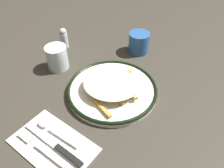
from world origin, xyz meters
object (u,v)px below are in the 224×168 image
at_px(fork, 41,149).
at_px(salt_shaker, 64,38).
at_px(napkin, 53,145).
at_px(knife, 57,147).
at_px(water_glass, 57,57).
at_px(spoon, 51,130).
at_px(plate, 112,89).
at_px(fries_heap, 110,84).
at_px(coffee_mug, 139,42).

xyz_separation_m(fork, salt_shaker, (0.39, 0.29, 0.03)).
xyz_separation_m(napkin, knife, (-0.00, -0.02, 0.01)).
distance_m(water_glass, salt_shaker, 0.14).
distance_m(knife, spoon, 0.06).
xyz_separation_m(plate, spoon, (-0.23, 0.05, 0.00)).
bearing_deg(spoon, fries_heap, -11.33).
bearing_deg(fork, plate, -4.67).
relative_size(fries_heap, spoon, 1.43).
bearing_deg(fries_heap, spoon, 168.67).
relative_size(knife, water_glass, 2.39).
bearing_deg(spoon, fork, -157.62).
relative_size(napkin, fork, 1.28).
bearing_deg(fries_heap, fork, 175.50).
bearing_deg(fries_heap, knife, -177.87).
height_order(spoon, coffee_mug, coffee_mug).
distance_m(water_glass, coffee_mug, 0.33).
distance_m(knife, water_glass, 0.36).
distance_m(plate, napkin, 0.26).
relative_size(knife, salt_shaker, 2.46).
distance_m(fries_heap, fork, 0.28).
relative_size(plate, water_glass, 3.38).
bearing_deg(fries_heap, napkin, 177.80).
bearing_deg(water_glass, plate, -88.61).
bearing_deg(coffee_mug, plate, -169.10).
bearing_deg(napkin, knife, -91.82).
distance_m(coffee_mug, salt_shaker, 0.31).
bearing_deg(napkin, spoon, 52.07).
bearing_deg(coffee_mug, napkin, -175.70).
height_order(fork, spoon, spoon).
height_order(fries_heap, fork, fries_heap).
bearing_deg(spoon, knife, -117.33).
xyz_separation_m(fork, knife, (0.03, -0.03, 0.00)).
bearing_deg(fork, knife, -48.74).
height_order(fries_heap, spoon, fries_heap).
height_order(spoon, salt_shaker, salt_shaker).
bearing_deg(spoon, napkin, -127.93).
height_order(napkin, water_glass, water_glass).
distance_m(fries_heap, spoon, 0.23).
distance_m(napkin, water_glass, 0.34).
distance_m(knife, coffee_mug, 0.52).
height_order(water_glass, salt_shaker, water_glass).
height_order(napkin, spoon, spoon).
distance_m(fries_heap, napkin, 0.25).
height_order(water_glass, coffee_mug, water_glass).
relative_size(napkin, knife, 1.07).
height_order(plate, water_glass, water_glass).
xyz_separation_m(fries_heap, fork, (-0.28, 0.02, -0.03)).
bearing_deg(knife, coffee_mug, 6.37).
bearing_deg(fork, salt_shaker, 36.84).
distance_m(napkin, salt_shaker, 0.48).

